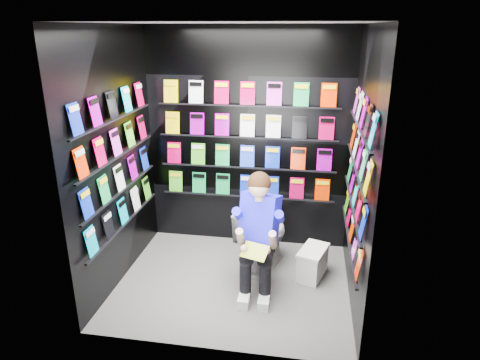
# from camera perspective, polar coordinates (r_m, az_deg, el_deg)

# --- Properties ---
(floor) EXTENTS (2.40, 2.40, 0.00)m
(floor) POSITION_cam_1_polar(r_m,az_deg,el_deg) (4.67, -0.92, -13.55)
(floor) COLOR #595957
(floor) RESTS_ON ground
(ceiling) EXTENTS (2.40, 2.40, 0.00)m
(ceiling) POSITION_cam_1_polar(r_m,az_deg,el_deg) (3.90, -1.14, 20.25)
(ceiling) COLOR white
(ceiling) RESTS_ON floor
(wall_back) EXTENTS (2.40, 0.04, 2.60)m
(wall_back) POSITION_cam_1_polar(r_m,az_deg,el_deg) (5.05, 1.04, 5.25)
(wall_back) COLOR black
(wall_back) RESTS_ON floor
(wall_front) EXTENTS (2.40, 0.04, 2.60)m
(wall_front) POSITION_cam_1_polar(r_m,az_deg,el_deg) (3.19, -4.26, -3.70)
(wall_front) COLOR black
(wall_front) RESTS_ON floor
(wall_left) EXTENTS (0.04, 2.00, 2.60)m
(wall_left) POSITION_cam_1_polar(r_m,az_deg,el_deg) (4.47, -16.34, 2.50)
(wall_left) COLOR black
(wall_left) RESTS_ON floor
(wall_right) EXTENTS (0.04, 2.00, 2.60)m
(wall_right) POSITION_cam_1_polar(r_m,az_deg,el_deg) (4.07, 15.84, 0.87)
(wall_right) COLOR black
(wall_right) RESTS_ON floor
(comics_back) EXTENTS (2.10, 0.06, 1.37)m
(comics_back) POSITION_cam_1_polar(r_m,az_deg,el_deg) (5.02, 0.99, 5.22)
(comics_back) COLOR #BA0044
(comics_back) RESTS_ON wall_back
(comics_left) EXTENTS (0.06, 1.70, 1.37)m
(comics_left) POSITION_cam_1_polar(r_m,az_deg,el_deg) (4.46, -15.99, 2.55)
(comics_left) COLOR #BA0044
(comics_left) RESTS_ON wall_left
(comics_right) EXTENTS (0.06, 1.70, 1.37)m
(comics_right) POSITION_cam_1_polar(r_m,az_deg,el_deg) (4.07, 15.42, 0.96)
(comics_right) COLOR #BA0044
(comics_right) RESTS_ON wall_right
(toilet) EXTENTS (0.63, 0.84, 0.73)m
(toilet) POSITION_cam_1_polar(r_m,az_deg,el_deg) (4.81, 3.11, -7.49)
(toilet) COLOR white
(toilet) RESTS_ON floor
(longbox) EXTENTS (0.34, 0.46, 0.31)m
(longbox) POSITION_cam_1_polar(r_m,az_deg,el_deg) (4.76, 9.63, -10.99)
(longbox) COLOR silver
(longbox) RESTS_ON floor
(longbox_lid) EXTENTS (0.37, 0.48, 0.03)m
(longbox_lid) POSITION_cam_1_polar(r_m,az_deg,el_deg) (4.68, 9.75, -9.22)
(longbox_lid) COLOR silver
(longbox_lid) RESTS_ON longbox
(reader) EXTENTS (0.71, 0.86, 1.36)m
(reader) POSITION_cam_1_polar(r_m,az_deg,el_deg) (4.29, 2.63, -5.13)
(reader) COLOR #1A14F1
(reader) RESTS_ON toilet
(held_comic) EXTENTS (0.28, 0.22, 0.11)m
(held_comic) POSITION_cam_1_polar(r_m,az_deg,el_deg) (4.07, 1.99, -9.49)
(held_comic) COLOR green
(held_comic) RESTS_ON reader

